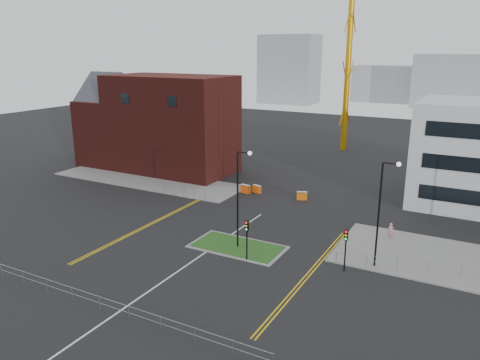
# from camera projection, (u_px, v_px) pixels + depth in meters

# --- Properties ---
(ground) EXTENTS (200.00, 200.00, 0.00)m
(ground) POSITION_uv_depth(u_px,v_px,m) (167.00, 279.00, 37.22)
(ground) COLOR black
(ground) RESTS_ON ground
(pavement_left) EXTENTS (28.00, 8.00, 0.12)m
(pavement_left) POSITION_uv_depth(u_px,v_px,m) (148.00, 180.00, 65.00)
(pavement_left) COLOR slate
(pavement_left) RESTS_ON ground
(island_kerb) EXTENTS (8.60, 4.60, 0.08)m
(island_kerb) POSITION_uv_depth(u_px,v_px,m) (238.00, 247.00, 43.06)
(island_kerb) COLOR slate
(island_kerb) RESTS_ON ground
(grass_island) EXTENTS (8.00, 4.00, 0.12)m
(grass_island) POSITION_uv_depth(u_px,v_px,m) (238.00, 247.00, 43.06)
(grass_island) COLOR #1F501A
(grass_island) RESTS_ON ground
(brick_building) EXTENTS (24.20, 10.07, 14.24)m
(brick_building) POSITION_uv_depth(u_px,v_px,m) (155.00, 124.00, 69.60)
(brick_building) COLOR #451411
(brick_building) RESTS_ON ground
(streetlamp_island) EXTENTS (1.46, 0.36, 9.18)m
(streetlamp_island) POSITION_uv_depth(u_px,v_px,m) (240.00, 192.00, 41.51)
(streetlamp_island) COLOR black
(streetlamp_island) RESTS_ON ground
(streetlamp_right_near) EXTENTS (1.46, 0.36, 9.18)m
(streetlamp_right_near) POSITION_uv_depth(u_px,v_px,m) (382.00, 206.00, 37.69)
(streetlamp_right_near) COLOR black
(streetlamp_right_near) RESTS_ON ground
(traffic_light_island) EXTENTS (0.28, 0.33, 3.65)m
(traffic_light_island) POSITION_uv_depth(u_px,v_px,m) (247.00, 233.00, 39.75)
(traffic_light_island) COLOR black
(traffic_light_island) RESTS_ON ground
(traffic_light_right) EXTENTS (0.28, 0.33, 3.65)m
(traffic_light_right) POSITION_uv_depth(u_px,v_px,m) (346.00, 242.00, 37.77)
(traffic_light_right) COLOR black
(traffic_light_right) RESTS_ON ground
(railing_front) EXTENTS (24.05, 0.05, 1.10)m
(railing_front) POSITION_uv_depth(u_px,v_px,m) (114.00, 305.00, 31.93)
(railing_front) COLOR gray
(railing_front) RESTS_ON ground
(railing_left) EXTENTS (6.05, 0.05, 1.10)m
(railing_left) POSITION_uv_depth(u_px,v_px,m) (184.00, 192.00, 57.30)
(railing_left) COLOR gray
(railing_left) RESTS_ON ground
(railing_right) EXTENTS (19.05, 5.05, 1.10)m
(railing_right) POSITION_uv_depth(u_px,v_px,m) (461.00, 268.00, 37.34)
(railing_right) COLOR gray
(railing_right) RESTS_ON ground
(centre_line) EXTENTS (0.15, 30.00, 0.01)m
(centre_line) POSITION_uv_depth(u_px,v_px,m) (182.00, 268.00, 38.91)
(centre_line) COLOR silver
(centre_line) RESTS_ON ground
(yellow_left_a) EXTENTS (0.12, 24.00, 0.01)m
(yellow_left_a) POSITION_uv_depth(u_px,v_px,m) (156.00, 220.00, 49.81)
(yellow_left_a) COLOR gold
(yellow_left_a) RESTS_ON ground
(yellow_left_b) EXTENTS (0.12, 24.00, 0.01)m
(yellow_left_b) POSITION_uv_depth(u_px,v_px,m) (159.00, 221.00, 49.67)
(yellow_left_b) COLOR gold
(yellow_left_b) RESTS_ON ground
(yellow_right_a) EXTENTS (0.12, 20.00, 0.01)m
(yellow_right_a) POSITION_uv_depth(u_px,v_px,m) (307.00, 274.00, 37.94)
(yellow_right_a) COLOR gold
(yellow_right_a) RESTS_ON ground
(yellow_right_b) EXTENTS (0.12, 20.00, 0.01)m
(yellow_right_b) POSITION_uv_depth(u_px,v_px,m) (310.00, 275.00, 37.80)
(yellow_right_b) COLOR gold
(yellow_right_b) RESTS_ON ground
(skyline_a) EXTENTS (18.00, 12.00, 22.00)m
(skyline_a) POSITION_uv_depth(u_px,v_px,m) (289.00, 69.00, 154.12)
(skyline_a) COLOR gray
(skyline_a) RESTS_ON ground
(skyline_b) EXTENTS (24.00, 12.00, 16.00)m
(skyline_b) POSITION_uv_depth(u_px,v_px,m) (456.00, 82.00, 140.46)
(skyline_b) COLOR gray
(skyline_b) RESTS_ON ground
(skyline_d) EXTENTS (30.00, 12.00, 12.00)m
(skyline_d) POSITION_uv_depth(u_px,v_px,m) (400.00, 84.00, 157.72)
(skyline_d) COLOR gray
(skyline_d) RESTS_ON ground
(pedestrian) EXTENTS (0.67, 0.54, 1.60)m
(pedestrian) POSITION_uv_depth(u_px,v_px,m) (391.00, 231.00, 44.78)
(pedestrian) COLOR #C37E8F
(pedestrian) RESTS_ON ground
(barrier_left) EXTENTS (1.35, 0.65, 1.09)m
(barrier_left) POSITION_uv_depth(u_px,v_px,m) (246.00, 189.00, 59.06)
(barrier_left) COLOR #D0480B
(barrier_left) RESTS_ON ground
(barrier_mid) EXTENTS (1.24, 0.70, 0.99)m
(barrier_mid) POSITION_uv_depth(u_px,v_px,m) (257.00, 189.00, 59.22)
(barrier_mid) COLOR #E65B0C
(barrier_mid) RESTS_ON ground
(barrier_right) EXTENTS (1.29, 0.88, 1.03)m
(barrier_right) POSITION_uv_depth(u_px,v_px,m) (302.00, 195.00, 56.42)
(barrier_right) COLOR #D2600B
(barrier_right) RESTS_ON ground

